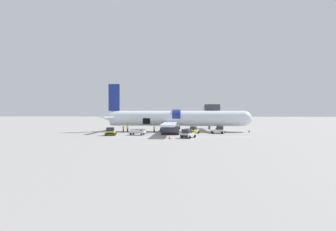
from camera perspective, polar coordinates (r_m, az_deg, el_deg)
The scene contains 17 objects.
ground_plane at distance 46.26m, azimuth 3.09°, elevation -4.83°, with size 500.00×500.00×0.00m, color gray.
apron_marking_line at distance 41.32m, azimuth 3.75°, elevation -5.47°, with size 25.82×2.75×0.01m.
jet_bridge_stub at distance 61.10m, azimuth 10.56°, elevation 0.99°, with size 3.73×12.73×6.56m.
airplane at distance 53.57m, azimuth 1.68°, elevation -0.85°, with size 35.45×30.37×11.45m.
baggage_tug_lead at distance 49.57m, azimuth 12.63°, elevation -3.68°, with size 3.45×2.55×1.58m.
baggage_tug_mid at distance 39.81m, azimuth 5.03°, elevation -4.72°, with size 2.85×3.33×1.57m.
baggage_tug_rear at distance 45.72m, azimuth -14.38°, elevation -4.05°, with size 2.44×2.82×1.59m.
baggage_tug_spare at distance 47.96m, azimuth 6.61°, elevation -3.86°, with size 2.34×2.68×1.59m.
baggage_cart_loading at distance 50.05m, azimuth -7.62°, elevation -3.91°, with size 4.13×2.58×0.88m.
baggage_cart_queued at distance 45.25m, azimuth -7.61°, elevation -4.31°, with size 4.09×2.21×1.09m.
ground_crew_loader_a at distance 51.52m, azimuth -11.26°, elevation -3.29°, with size 0.55×0.54×1.71m.
ground_crew_loader_b at distance 51.98m, azimuth -10.25°, elevation -3.19°, with size 0.58×0.58×1.81m.
ground_crew_driver at distance 51.73m, azimuth -3.52°, elevation -3.34°, with size 0.50×0.50×1.58m.
ground_crew_supervisor at distance 50.66m, azimuth -3.54°, elevation -3.37°, with size 0.44×0.58×1.66m.
safety_cone_nose at distance 54.91m, azimuth 19.93°, elevation -3.70°, with size 0.58×0.58×0.64m.
safety_cone_engine_left at distance 38.27m, azimuth 0.41°, elevation -5.54°, with size 0.50×0.50×0.59m.
safety_cone_wingtip at distance 46.34m, azimuth 2.84°, elevation -4.47°, with size 0.61×0.61×0.60m.
Camera 1 is at (0.45, -46.05, 4.34)m, focal length 24.00 mm.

